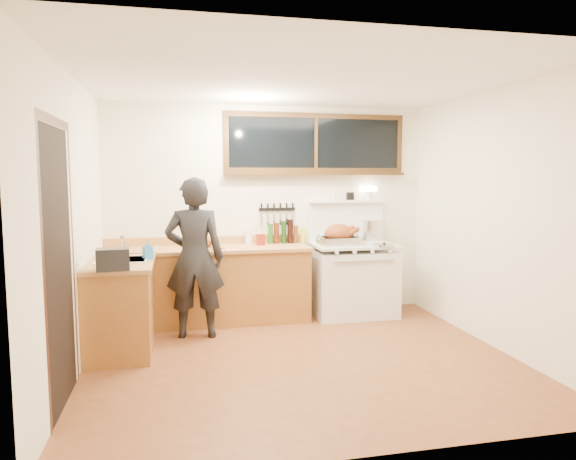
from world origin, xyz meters
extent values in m
cube|color=brown|center=(0.00, 0.00, -0.01)|extent=(4.00, 3.50, 0.02)
cube|color=white|center=(0.00, 1.77, 1.30)|extent=(4.00, 0.05, 2.60)
cube|color=white|center=(0.00, -1.77, 1.30)|extent=(4.00, 0.05, 2.60)
cube|color=white|center=(-2.02, 0.00, 1.30)|extent=(0.05, 3.50, 2.60)
cube|color=white|center=(2.02, 0.00, 1.30)|extent=(0.05, 3.50, 2.60)
cube|color=white|center=(0.00, 0.00, 2.62)|extent=(4.00, 3.50, 0.05)
cube|color=brown|center=(-0.80, 1.45, 0.43)|extent=(2.40, 0.60, 0.86)
cube|color=#B78148|center=(-0.80, 1.44, 0.88)|extent=(2.44, 0.64, 0.04)
cube|color=#B78148|center=(-0.80, 1.74, 0.95)|extent=(2.40, 0.03, 0.10)
sphere|color=#B78C38|center=(-1.80, 1.17, 0.70)|extent=(0.03, 0.03, 0.03)
sphere|color=#B78C38|center=(-1.30, 1.17, 0.70)|extent=(0.03, 0.03, 0.03)
sphere|color=#B78C38|center=(-0.80, 1.17, 0.70)|extent=(0.03, 0.03, 0.03)
sphere|color=#B78C38|center=(-0.30, 1.17, 0.70)|extent=(0.03, 0.03, 0.03)
sphere|color=#B78C38|center=(0.15, 1.17, 0.70)|extent=(0.03, 0.03, 0.03)
cube|color=brown|center=(-1.70, 0.62, 0.43)|extent=(0.60, 1.05, 0.86)
cube|color=#B78148|center=(-1.69, 0.62, 0.88)|extent=(0.64, 1.09, 0.04)
cube|color=white|center=(-1.68, 0.70, 0.84)|extent=(0.45, 0.40, 0.14)
cube|color=white|center=(-1.68, 0.70, 0.91)|extent=(0.50, 0.45, 0.01)
cylinder|color=silver|center=(-1.68, 0.88, 1.02)|extent=(0.02, 0.02, 0.24)
cylinder|color=silver|center=(-1.68, 0.80, 1.13)|extent=(0.02, 0.18, 0.02)
cube|color=white|center=(1.00, 1.40, 0.41)|extent=(1.00, 0.70, 0.82)
cube|color=white|center=(1.00, 1.40, 0.89)|extent=(1.02, 0.72, 0.03)
cube|color=white|center=(1.00, 1.06, 0.52)|extent=(0.88, 0.02, 0.46)
cylinder|color=silver|center=(1.00, 1.03, 0.74)|extent=(0.75, 0.02, 0.02)
cylinder|color=white|center=(0.67, 1.04, 0.85)|extent=(0.04, 0.03, 0.04)
cylinder|color=white|center=(0.89, 1.04, 0.85)|extent=(0.04, 0.03, 0.04)
cylinder|color=white|center=(1.11, 1.04, 0.85)|extent=(0.04, 0.03, 0.04)
cylinder|color=white|center=(1.33, 1.04, 0.85)|extent=(0.04, 0.03, 0.04)
cube|color=white|center=(1.00, 1.72, 1.15)|extent=(1.00, 0.05, 0.50)
cube|color=white|center=(1.00, 1.69, 1.41)|extent=(1.00, 0.12, 0.03)
cylinder|color=white|center=(1.30, 1.69, 1.48)|extent=(0.11, 0.11, 0.11)
cube|color=#FFE5B2|center=(1.30, 1.69, 1.57)|extent=(0.20, 0.10, 0.07)
cube|color=black|center=(1.05, 1.69, 1.48)|extent=(0.09, 0.05, 0.10)
cylinder|color=white|center=(0.82, 1.69, 1.47)|extent=(0.04, 0.04, 0.09)
cylinder|color=white|center=(0.76, 1.69, 1.47)|extent=(0.04, 0.04, 0.09)
cube|color=black|center=(0.60, 1.73, 2.15)|extent=(2.20, 0.01, 0.62)
cube|color=#33200E|center=(0.60, 1.73, 2.49)|extent=(2.32, 0.04, 0.06)
cube|color=#33200E|center=(0.60, 1.73, 1.81)|extent=(2.32, 0.04, 0.06)
cube|color=#33200E|center=(-0.53, 1.73, 2.15)|extent=(0.06, 0.04, 0.62)
cube|color=#33200E|center=(1.73, 1.73, 2.15)|extent=(0.06, 0.04, 0.62)
cube|color=#33200E|center=(0.60, 1.73, 2.15)|extent=(0.04, 0.04, 0.62)
cube|color=#33200E|center=(0.60, 1.68, 1.76)|extent=(2.32, 0.13, 0.03)
cube|color=black|center=(-1.99, -0.55, 1.05)|extent=(0.01, 0.86, 2.10)
cube|color=#33200E|center=(-1.99, -1.03, 1.05)|extent=(0.01, 0.07, 2.10)
cube|color=#33200E|center=(-1.99, -0.07, 1.05)|extent=(0.01, 0.07, 2.10)
cube|color=#33200E|center=(-1.99, -0.55, 2.14)|extent=(0.01, 1.04, 0.07)
cube|color=black|center=(0.10, 1.74, 1.32)|extent=(0.46, 0.02, 0.04)
cube|color=silver|center=(-0.10, 1.72, 1.21)|extent=(0.02, 0.00, 0.18)
cube|color=black|center=(-0.10, 1.72, 1.35)|extent=(0.02, 0.02, 0.10)
cube|color=silver|center=(-0.02, 1.72, 1.21)|extent=(0.02, 0.00, 0.18)
cube|color=black|center=(-0.02, 1.72, 1.35)|extent=(0.02, 0.02, 0.10)
cube|color=silver|center=(0.06, 1.72, 1.21)|extent=(0.02, 0.00, 0.18)
cube|color=black|center=(0.06, 1.72, 1.35)|extent=(0.02, 0.02, 0.10)
cube|color=silver|center=(0.14, 1.72, 1.21)|extent=(0.03, 0.00, 0.18)
cube|color=black|center=(0.14, 1.72, 1.35)|extent=(0.02, 0.02, 0.10)
cube|color=silver|center=(0.22, 1.72, 1.21)|extent=(0.03, 0.00, 0.18)
cube|color=black|center=(0.22, 1.72, 1.35)|extent=(0.02, 0.02, 0.10)
cube|color=silver|center=(0.30, 1.72, 1.21)|extent=(0.03, 0.00, 0.18)
cube|color=black|center=(0.30, 1.72, 1.35)|extent=(0.02, 0.02, 0.10)
imported|color=black|center=(-0.96, 0.93, 0.86)|extent=(0.67, 0.48, 1.73)
imported|color=#2A80D4|center=(-1.43, 0.71, 1.00)|extent=(0.12, 0.12, 0.19)
cube|color=black|center=(-1.70, 0.16, 1.00)|extent=(0.30, 0.22, 0.19)
cube|color=#B78148|center=(-0.83, 1.32, 0.91)|extent=(0.48, 0.43, 0.02)
ellipsoid|color=brown|center=(-0.83, 1.32, 0.98)|extent=(0.26, 0.23, 0.13)
sphere|color=brown|center=(-0.74, 1.37, 1.00)|extent=(0.05, 0.05, 0.05)
sphere|color=brown|center=(-0.74, 1.27, 1.00)|extent=(0.05, 0.05, 0.05)
cube|color=silver|center=(0.79, 1.34, 0.95)|extent=(0.49, 0.38, 0.10)
cube|color=#3F3F42|center=(0.79, 1.34, 0.98)|extent=(0.44, 0.33, 0.03)
torus|color=silver|center=(0.55, 1.34, 1.00)|extent=(0.02, 0.10, 0.10)
torus|color=silver|center=(1.04, 1.34, 1.00)|extent=(0.02, 0.10, 0.10)
ellipsoid|color=brown|center=(0.79, 1.34, 1.04)|extent=(0.38, 0.30, 0.23)
cylinder|color=brown|center=(0.92, 1.25, 1.06)|extent=(0.13, 0.07, 0.10)
sphere|color=brown|center=(0.99, 1.25, 1.09)|extent=(0.07, 0.07, 0.07)
cylinder|color=brown|center=(0.92, 1.43, 1.06)|extent=(0.13, 0.07, 0.10)
sphere|color=brown|center=(0.99, 1.43, 1.09)|extent=(0.07, 0.07, 0.07)
cylinder|color=silver|center=(1.37, 1.67, 1.03)|extent=(0.31, 0.31, 0.27)
cylinder|color=silver|center=(1.09, 1.64, 0.95)|extent=(0.16, 0.16, 0.11)
cylinder|color=black|center=(1.10, 1.76, 1.00)|extent=(0.04, 0.15, 0.02)
cylinder|color=silver|center=(1.30, 1.13, 0.91)|extent=(0.29, 0.29, 0.02)
sphere|color=black|center=(1.30, 1.13, 0.93)|extent=(0.03, 0.03, 0.03)
cube|color=maroon|center=(-0.15, 1.52, 0.97)|extent=(0.10, 0.09, 0.14)
cylinder|color=white|center=(-0.27, 1.68, 0.99)|extent=(0.10, 0.10, 0.18)
cylinder|color=black|center=(0.00, 1.63, 1.02)|extent=(0.06, 0.06, 0.25)
cylinder|color=black|center=(0.07, 1.63, 1.03)|extent=(0.07, 0.07, 0.26)
cylinder|color=black|center=(0.17, 1.63, 1.04)|extent=(0.06, 0.06, 0.28)
cylinder|color=black|center=(0.25, 1.63, 1.05)|extent=(0.07, 0.07, 0.30)
cylinder|color=black|center=(0.32, 1.63, 1.01)|extent=(0.06, 0.06, 0.22)
cylinder|color=black|center=(0.41, 1.63, 0.99)|extent=(0.06, 0.06, 0.18)
camera|label=1|loc=(-1.13, -4.59, 1.74)|focal=32.00mm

